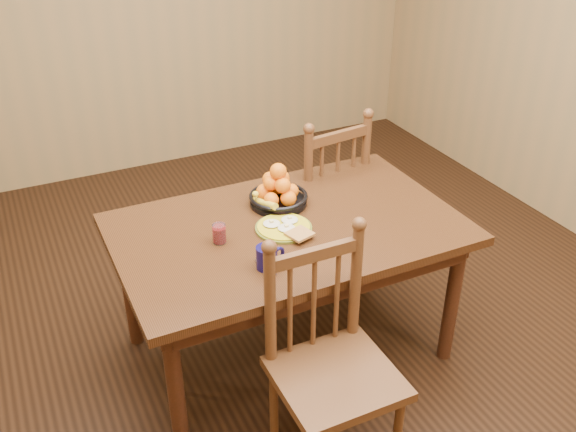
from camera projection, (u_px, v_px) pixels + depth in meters
name	position (u px, v px, depth m)	size (l,w,h in m)	color
room	(288.00, 103.00, 2.68)	(4.52, 5.02, 2.72)	black
dining_table	(288.00, 241.00, 3.03)	(1.60, 1.00, 0.75)	black
chair_far	(319.00, 198.00, 3.72)	(0.52, 0.50, 1.04)	#472915
chair_near	(331.00, 367.00, 2.54)	(0.47, 0.45, 1.02)	#472915
breakfast_plate	(285.00, 227.00, 2.95)	(0.26, 0.30, 0.04)	#59601E
fork	(263.00, 269.00, 2.67)	(0.05, 0.18, 0.00)	silver
spoon	(263.00, 262.00, 2.71)	(0.04, 0.16, 0.01)	silver
coffee_mug	(268.00, 257.00, 2.67)	(0.13, 0.09, 0.10)	#0E0A3A
juice_glass	(219.00, 234.00, 2.84)	(0.06, 0.06, 0.09)	silver
fruit_bowl	(278.00, 192.00, 3.13)	(0.29, 0.29, 0.22)	black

